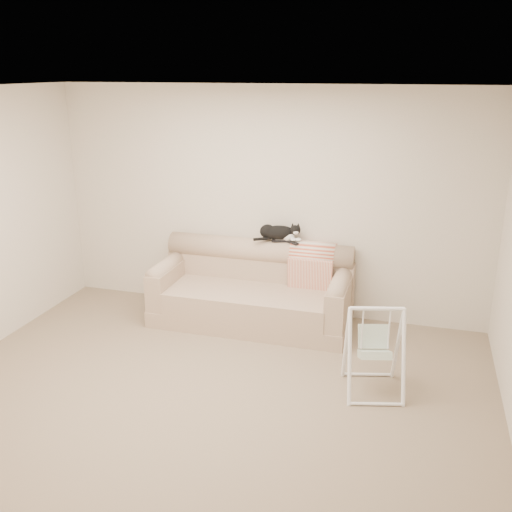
{
  "coord_description": "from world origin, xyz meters",
  "views": [
    {
      "loc": [
        1.64,
        -4.13,
        2.76
      ],
      "look_at": [
        0.07,
        1.27,
        0.9
      ],
      "focal_mm": 40.0,
      "sensor_mm": 36.0,
      "label": 1
    }
  ],
  "objects": [
    {
      "name": "throw_blanket",
      "position": [
        0.57,
        1.84,
        0.72
      ],
      "size": [
        0.49,
        0.38,
        0.58
      ],
      "color": "#C14B2E",
      "rests_on": "sofa"
    },
    {
      "name": "room_shell",
      "position": [
        0.0,
        0.0,
        1.53
      ],
      "size": [
        5.04,
        4.04,
        2.6
      ],
      "color": "beige",
      "rests_on": "ground"
    },
    {
      "name": "tuxedo_cat",
      "position": [
        0.17,
        1.85,
        1.0
      ],
      "size": [
        0.53,
        0.3,
        0.21
      ],
      "color": "black",
      "rests_on": "sofa"
    },
    {
      "name": "remote_a",
      "position": [
        0.19,
        1.84,
        0.91
      ],
      "size": [
        0.19,
        0.09,
        0.03
      ],
      "color": "black",
      "rests_on": "sofa"
    },
    {
      "name": "baby_swing",
      "position": [
        1.39,
        0.47,
        0.41
      ],
      "size": [
        0.61,
        0.64,
        0.82
      ],
      "color": "white",
      "rests_on": "ground"
    },
    {
      "name": "ground_plane",
      "position": [
        0.0,
        0.0,
        0.0
      ],
      "size": [
        5.0,
        5.0,
        0.0
      ],
      "primitive_type": "plane",
      "color": "#6E5D4D",
      "rests_on": "ground"
    },
    {
      "name": "sofa",
      "position": [
        -0.06,
        1.62,
        0.35
      ],
      "size": [
        2.2,
        0.93,
        0.9
      ],
      "color": "tan",
      "rests_on": "ground"
    },
    {
      "name": "remote_b",
      "position": [
        0.33,
        1.82,
        0.91
      ],
      "size": [
        0.17,
        0.14,
        0.02
      ],
      "color": "black",
      "rests_on": "sofa"
    }
  ]
}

